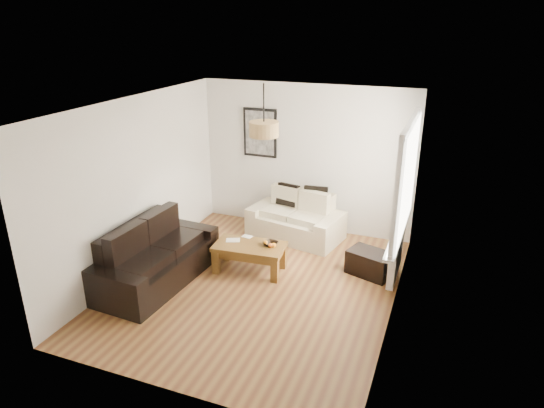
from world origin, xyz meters
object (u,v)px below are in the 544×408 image
at_px(sofa_leather, 155,254).
at_px(coffee_table, 250,258).
at_px(ottoman, 370,263).
at_px(loveseat_cream, 296,216).

bearing_deg(sofa_leather, coffee_table, -52.97).
xyz_separation_m(sofa_leather, ottoman, (2.88, 1.31, -0.24)).
height_order(coffee_table, ottoman, coffee_table).
distance_m(loveseat_cream, sofa_leather, 2.59).
bearing_deg(sofa_leather, ottoman, -62.25).
distance_m(sofa_leather, ottoman, 3.17).
bearing_deg(coffee_table, ottoman, 17.36).
xyz_separation_m(sofa_leather, coffee_table, (1.15, 0.77, -0.21)).
height_order(sofa_leather, coffee_table, sofa_leather).
distance_m(sofa_leather, coffee_table, 1.40).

